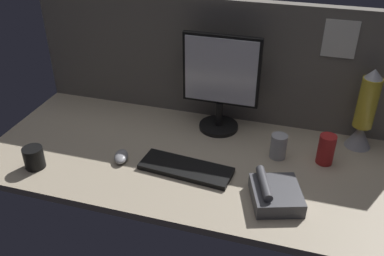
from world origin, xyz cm
name	(u,v)px	position (x,y,z in cm)	size (l,w,h in cm)	color
ground_plane	(199,159)	(0.00, 0.00, -1.50)	(180.00, 80.00, 3.00)	tan
cubicle_wall_back	(222,60)	(0.08, 37.50, 28.16)	(180.00, 5.50, 56.27)	slate
monitor	(221,81)	(2.29, 25.12, 23.86)	(34.15, 18.00, 44.57)	black
keyboard	(186,168)	(-2.54, -11.08, 1.00)	(37.00, 13.00, 2.00)	black
mouse	(121,156)	(-30.28, -11.79, 1.70)	(5.60, 9.60, 3.40)	#99999E
mug_black_travel	(34,158)	(-61.49, -25.99, 4.46)	(8.03, 8.03, 8.91)	black
mug_steel	(278,146)	(31.28, 8.98, 5.26)	(6.70, 6.70, 10.51)	#B2B2B7
mug_red_plastic	(326,149)	(50.05, 10.56, 6.37)	(6.73, 6.73, 12.73)	red
lava_lamp	(364,115)	(63.63, 27.46, 15.10)	(11.00, 11.00, 36.00)	#A5A5AD
desk_phone	(275,194)	(33.51, -19.12, 3.19)	(22.17, 23.43, 8.80)	#4C4C51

